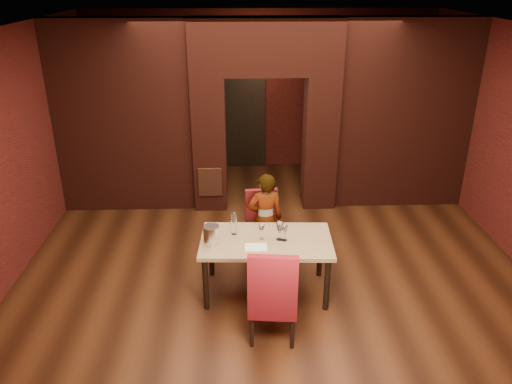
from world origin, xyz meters
TOP-DOWN VIEW (x-y plane):
  - floor at (0.00, 0.00)m, footprint 8.00×8.00m
  - ceiling at (0.00, 0.00)m, footprint 7.00×8.00m
  - wall_back at (0.00, 4.00)m, footprint 7.00×0.04m
  - wall_left at (-3.50, 0.00)m, footprint 0.04×8.00m
  - pillar_left at (-0.95, 2.00)m, footprint 0.55×0.55m
  - pillar_right at (0.95, 2.00)m, footprint 0.55×0.55m
  - lintel at (0.00, 2.00)m, footprint 2.45×0.55m
  - wing_wall_left at (-2.36, 2.00)m, footprint 2.28×0.35m
  - wing_wall_right at (2.36, 2.00)m, footprint 2.28×0.35m
  - vent_panel at (-0.95, 1.71)m, footprint 0.40×0.03m
  - rear_door at (-0.40, 3.94)m, footprint 0.90×0.08m
  - rear_door_frame at (-0.40, 3.90)m, footprint 1.02×0.04m
  - dining_table at (-0.13, -0.71)m, footprint 1.68×1.00m
  - chair_far at (-0.12, 0.10)m, footprint 0.51×0.51m
  - chair_near at (-0.10, -1.56)m, footprint 0.58×0.58m
  - person_seated at (-0.10, 0.02)m, footprint 0.53×0.39m
  - wine_glass_a at (-0.19, -0.68)m, footprint 0.08×0.08m
  - wine_glass_b at (0.04, -0.72)m, footprint 0.09×0.09m
  - wine_glass_c at (0.10, -0.74)m, footprint 0.08×0.08m
  - tasting_sheet at (-0.26, -0.90)m, footprint 0.27×0.20m
  - wine_bucket at (-0.80, -0.79)m, footprint 0.20×0.20m
  - water_bottle at (-0.53, -0.54)m, footprint 0.07×0.07m
  - potted_plant at (0.50, 0.29)m, footprint 0.44×0.41m

SIDE VIEW (x-z plane):
  - floor at x=0.00m, z-range 0.00..0.00m
  - potted_plant at x=0.50m, z-range 0.00..0.41m
  - dining_table at x=-0.13m, z-range 0.00..0.77m
  - chair_far at x=-0.12m, z-range 0.00..1.02m
  - vent_panel at x=-0.95m, z-range 0.30..0.80m
  - chair_near at x=-0.10m, z-range 0.00..1.17m
  - person_seated at x=-0.10m, z-range 0.00..1.36m
  - tasting_sheet at x=-0.26m, z-range 0.77..0.77m
  - wine_glass_a at x=-0.19m, z-range 0.77..0.97m
  - wine_glass_c at x=0.10m, z-range 0.77..0.97m
  - wine_glass_b at x=0.04m, z-range 0.77..1.00m
  - wine_bucket at x=-0.80m, z-range 0.77..1.01m
  - water_bottle at x=-0.53m, z-range 0.77..1.07m
  - rear_door at x=-0.40m, z-range 0.00..2.10m
  - rear_door_frame at x=-0.40m, z-range -0.06..2.16m
  - pillar_left at x=-0.95m, z-range 0.00..2.30m
  - pillar_right at x=0.95m, z-range 0.00..2.30m
  - wall_back at x=0.00m, z-range 0.00..3.20m
  - wall_left at x=-3.50m, z-range 0.00..3.20m
  - wing_wall_left at x=-2.36m, z-range 0.00..3.20m
  - wing_wall_right at x=2.36m, z-range 0.00..3.20m
  - lintel at x=0.00m, z-range 2.30..3.20m
  - ceiling at x=0.00m, z-range 3.18..3.22m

